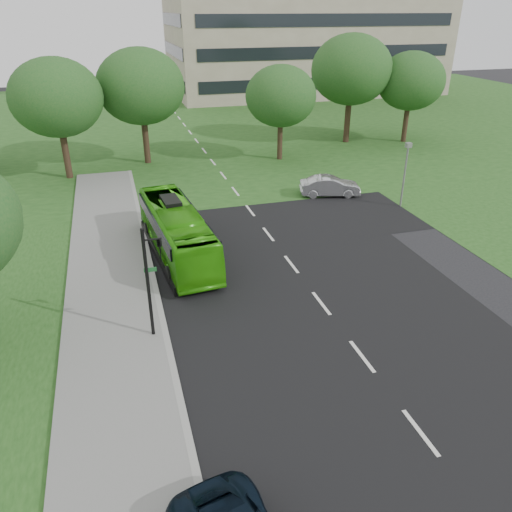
# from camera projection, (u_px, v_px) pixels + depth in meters

# --- Properties ---
(ground) EXTENTS (160.00, 160.00, 0.00)m
(ground) POSITION_uv_depth(u_px,v_px,m) (340.00, 328.00, 20.94)
(ground) COLOR black
(ground) RESTS_ON ground
(street_surfaces) EXTENTS (120.00, 120.00, 0.15)m
(street_surfaces) POSITION_uv_depth(u_px,v_px,m) (217.00, 173.00, 40.36)
(street_surfaces) COLOR black
(street_surfaces) RESTS_ON ground
(office_building) EXTENTS (40.10, 20.10, 25.00)m
(office_building) POSITION_uv_depth(u_px,v_px,m) (305.00, 4.00, 74.03)
(office_building) COLOR gray
(office_building) RESTS_ON ground
(tree_park_a) EXTENTS (6.75, 6.75, 8.97)m
(tree_park_a) POSITION_uv_depth(u_px,v_px,m) (56.00, 98.00, 36.65)
(tree_park_a) COLOR black
(tree_park_a) RESTS_ON ground
(tree_park_b) EXTENTS (7.12, 7.12, 9.33)m
(tree_park_b) POSITION_uv_depth(u_px,v_px,m) (141.00, 87.00, 40.35)
(tree_park_b) COLOR black
(tree_park_b) RESTS_ON ground
(tree_park_c) EXTENTS (5.96, 5.96, 7.92)m
(tree_park_c) POSITION_uv_depth(u_px,v_px,m) (281.00, 96.00, 41.75)
(tree_park_c) COLOR black
(tree_park_c) RESTS_ON ground
(tree_park_d) EXTENTS (7.59, 7.59, 10.03)m
(tree_park_d) POSITION_uv_depth(u_px,v_px,m) (351.00, 70.00, 46.77)
(tree_park_d) COLOR black
(tree_park_d) RESTS_ON ground
(tree_park_e) EXTENTS (6.36, 6.36, 8.48)m
(tree_park_e) POSITION_uv_depth(u_px,v_px,m) (411.00, 81.00, 47.34)
(tree_park_e) COLOR black
(tree_park_e) RESTS_ON ground
(bus) EXTENTS (3.16, 9.86, 2.70)m
(bus) POSITION_uv_depth(u_px,v_px,m) (177.00, 232.00, 26.55)
(bus) COLOR #38B111
(bus) RESTS_ON ground
(sedan) EXTENTS (4.45, 2.47, 1.39)m
(sedan) POSITION_uv_depth(u_px,v_px,m) (330.00, 186.00, 35.33)
(sedan) COLOR silver
(sedan) RESTS_ON ground
(traffic_light) EXTENTS (0.79, 0.24, 4.81)m
(traffic_light) POSITION_uv_depth(u_px,v_px,m) (151.00, 276.00, 19.16)
(traffic_light) COLOR black
(traffic_light) RESTS_ON ground
(camera_pole) EXTENTS (0.37, 0.32, 4.31)m
(camera_pole) POSITION_uv_depth(u_px,v_px,m) (406.00, 166.00, 32.50)
(camera_pole) COLOR gray
(camera_pole) RESTS_ON ground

